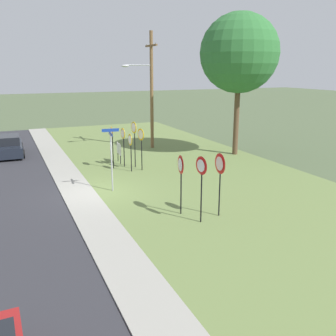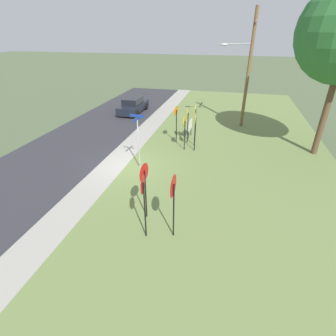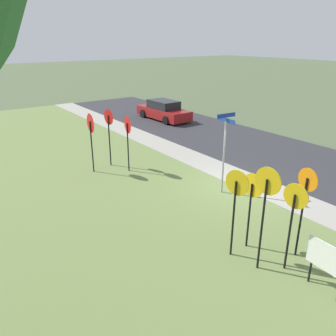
{
  "view_description": "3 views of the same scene",
  "coord_description": "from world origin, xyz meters",
  "px_view_note": "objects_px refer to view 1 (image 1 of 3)",
  "views": [
    {
      "loc": [
        17.33,
        -3.77,
        5.89
      ],
      "look_at": [
        0.58,
        3.57,
        1.04
      ],
      "focal_mm": 40.28,
      "sensor_mm": 36.0,
      "label": 1
    },
    {
      "loc": [
        12.15,
        5.54,
        6.91
      ],
      "look_at": [
        1.48,
        2.85,
        1.01
      ],
      "focal_mm": 27.33,
      "sensor_mm": 36.0,
      "label": 2
    },
    {
      "loc": [
        -8.49,
        9.52,
        5.63
      ],
      "look_at": [
        0.52,
        3.03,
        1.37
      ],
      "focal_mm": 36.37,
      "sensor_mm": 36.0,
      "label": 3
    }
  ],
  "objects_px": {
    "oak_tree_left": "(239,53)",
    "notice_board": "(119,150)",
    "stop_sign_far_left": "(141,140)",
    "utility_pole": "(150,86)",
    "stop_sign_near_right": "(123,139)",
    "street_name_post": "(111,154)",
    "yield_sign_far_left": "(201,174)",
    "parked_hatchback_near": "(9,146)",
    "stop_sign_near_left": "(112,139)",
    "stop_sign_far_right": "(134,134)",
    "yield_sign_near_left": "(180,170)",
    "yield_sign_near_right": "(220,169)",
    "stop_sign_far_center": "(130,145)"
  },
  "relations": [
    {
      "from": "stop_sign_near_left",
      "to": "yield_sign_far_left",
      "type": "height_order",
      "value": "yield_sign_far_left"
    },
    {
      "from": "yield_sign_near_right",
      "to": "notice_board",
      "type": "bearing_deg",
      "value": -171.5
    },
    {
      "from": "stop_sign_near_right",
      "to": "utility_pole",
      "type": "xyz_separation_m",
      "value": [
        -4.63,
        3.52,
        2.86
      ]
    },
    {
      "from": "stop_sign_near_left",
      "to": "utility_pole",
      "type": "xyz_separation_m",
      "value": [
        -4.83,
        4.27,
        2.75
      ]
    },
    {
      "from": "stop_sign_far_right",
      "to": "notice_board",
      "type": "height_order",
      "value": "stop_sign_far_right"
    },
    {
      "from": "notice_board",
      "to": "stop_sign_near_right",
      "type": "bearing_deg",
      "value": 3.59
    },
    {
      "from": "stop_sign_far_right",
      "to": "utility_pole",
      "type": "relative_size",
      "value": 0.33
    },
    {
      "from": "street_name_post",
      "to": "notice_board",
      "type": "distance_m",
      "value": 5.8
    },
    {
      "from": "stop_sign_near_left",
      "to": "street_name_post",
      "type": "bearing_deg",
      "value": -6.72
    },
    {
      "from": "stop_sign_near_right",
      "to": "stop_sign_far_left",
      "type": "bearing_deg",
      "value": 24.4
    },
    {
      "from": "stop_sign_near_left",
      "to": "stop_sign_far_center",
      "type": "distance_m",
      "value": 1.35
    },
    {
      "from": "stop_sign_near_right",
      "to": "yield_sign_near_right",
      "type": "xyz_separation_m",
      "value": [
        9.25,
        1.15,
        0.27
      ]
    },
    {
      "from": "stop_sign_near_left",
      "to": "notice_board",
      "type": "bearing_deg",
      "value": 157.74
    },
    {
      "from": "yield_sign_near_left",
      "to": "stop_sign_near_left",
      "type": "bearing_deg",
      "value": -168.59
    },
    {
      "from": "stop_sign_near_right",
      "to": "yield_sign_far_left",
      "type": "xyz_separation_m",
      "value": [
        9.54,
        0.15,
        0.27
      ]
    },
    {
      "from": "stop_sign_far_center",
      "to": "utility_pole",
      "type": "height_order",
      "value": "utility_pole"
    },
    {
      "from": "yield_sign_far_left",
      "to": "notice_board",
      "type": "height_order",
      "value": "yield_sign_far_left"
    },
    {
      "from": "yield_sign_near_right",
      "to": "oak_tree_left",
      "type": "relative_size",
      "value": 0.28
    },
    {
      "from": "stop_sign_near_left",
      "to": "oak_tree_left",
      "type": "relative_size",
      "value": 0.27
    },
    {
      "from": "stop_sign_far_left",
      "to": "yield_sign_near_left",
      "type": "xyz_separation_m",
      "value": [
        7.19,
        -0.89,
        0.06
      ]
    },
    {
      "from": "stop_sign_near_right",
      "to": "street_name_post",
      "type": "distance_m",
      "value": 4.74
    },
    {
      "from": "stop_sign_far_left",
      "to": "yield_sign_near_left",
      "type": "height_order",
      "value": "yield_sign_near_left"
    },
    {
      "from": "stop_sign_far_left",
      "to": "stop_sign_far_right",
      "type": "relative_size",
      "value": 0.89
    },
    {
      "from": "stop_sign_far_left",
      "to": "stop_sign_far_right",
      "type": "height_order",
      "value": "stop_sign_far_right"
    },
    {
      "from": "stop_sign_near_right",
      "to": "yield_sign_near_left",
      "type": "distance_m",
      "value": 8.44
    },
    {
      "from": "stop_sign_far_left",
      "to": "yield_sign_near_right",
      "type": "xyz_separation_m",
      "value": [
        8.01,
        0.45,
        0.17
      ]
    },
    {
      "from": "street_name_post",
      "to": "oak_tree_left",
      "type": "relative_size",
      "value": 0.33
    },
    {
      "from": "utility_pole",
      "to": "oak_tree_left",
      "type": "relative_size",
      "value": 0.89
    },
    {
      "from": "street_name_post",
      "to": "stop_sign_far_right",
      "type": "bearing_deg",
      "value": 152.69
    },
    {
      "from": "parked_hatchback_near",
      "to": "notice_board",
      "type": "bearing_deg",
      "value": 51.66
    },
    {
      "from": "stop_sign_near_right",
      "to": "street_name_post",
      "type": "xyz_separation_m",
      "value": [
        4.33,
        -1.93,
        0.12
      ]
    },
    {
      "from": "stop_sign_near_right",
      "to": "utility_pole",
      "type": "bearing_deg",
      "value": 137.95
    },
    {
      "from": "stop_sign_far_left",
      "to": "utility_pole",
      "type": "bearing_deg",
      "value": 144.27
    },
    {
      "from": "stop_sign_near_right",
      "to": "notice_board",
      "type": "bearing_deg",
      "value": 174.49
    },
    {
      "from": "oak_tree_left",
      "to": "notice_board",
      "type": "bearing_deg",
      "value": -96.0
    },
    {
      "from": "stop_sign_far_center",
      "to": "parked_hatchback_near",
      "type": "distance_m",
      "value": 9.94
    },
    {
      "from": "oak_tree_left",
      "to": "parked_hatchback_near",
      "type": "height_order",
      "value": "oak_tree_left"
    },
    {
      "from": "stop_sign_far_left",
      "to": "notice_board",
      "type": "xyz_separation_m",
      "value": [
        -2.29,
        -0.68,
        -0.96
      ]
    },
    {
      "from": "stop_sign_near_left",
      "to": "yield_sign_far_left",
      "type": "xyz_separation_m",
      "value": [
        9.34,
        0.9,
        0.17
      ]
    },
    {
      "from": "street_name_post",
      "to": "oak_tree_left",
      "type": "height_order",
      "value": "oak_tree_left"
    },
    {
      "from": "stop_sign_far_left",
      "to": "yield_sign_near_right",
      "type": "height_order",
      "value": "yield_sign_near_right"
    },
    {
      "from": "yield_sign_near_left",
      "to": "utility_pole",
      "type": "relative_size",
      "value": 0.29
    },
    {
      "from": "yield_sign_far_left",
      "to": "oak_tree_left",
      "type": "xyz_separation_m",
      "value": [
        -9.73,
        8.03,
        4.83
      ]
    },
    {
      "from": "yield_sign_near_left",
      "to": "yield_sign_far_left",
      "type": "relative_size",
      "value": 0.94
    },
    {
      "from": "yield_sign_far_left",
      "to": "street_name_post",
      "type": "bearing_deg",
      "value": -165.44
    },
    {
      "from": "stop_sign_near_left",
      "to": "stop_sign_far_right",
      "type": "xyz_separation_m",
      "value": [
        0.23,
        1.31,
        0.21
      ]
    },
    {
      "from": "oak_tree_left",
      "to": "stop_sign_far_center",
      "type": "bearing_deg",
      "value": -79.82
    },
    {
      "from": "yield_sign_far_left",
      "to": "parked_hatchback_near",
      "type": "xyz_separation_m",
      "value": [
        -15.8,
        -6.52,
        -1.37
      ]
    },
    {
      "from": "stop_sign_far_right",
      "to": "oak_tree_left",
      "type": "bearing_deg",
      "value": 88.42
    },
    {
      "from": "stop_sign_near_right",
      "to": "yield_sign_far_left",
      "type": "relative_size",
      "value": 0.9
    }
  ]
}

